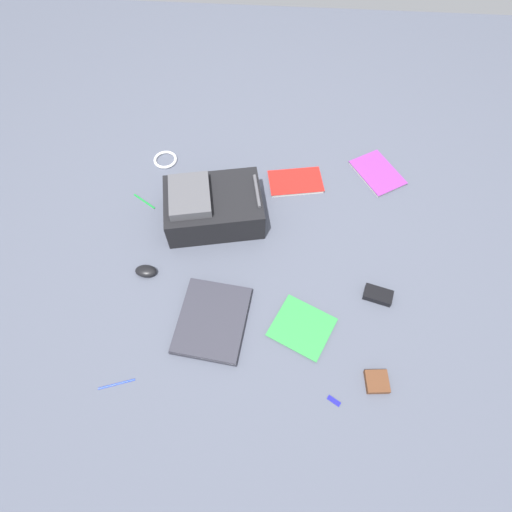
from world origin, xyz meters
TOP-DOWN VIEW (x-y plane):
  - ground_plane at (0.00, 0.00)m, footprint 4.19×4.19m
  - backpack at (-0.22, -0.25)m, footprint 0.39×0.50m
  - laptop at (0.32, -0.18)m, footprint 0.37×0.31m
  - book_manual at (0.32, 0.19)m, footprint 0.29×0.30m
  - book_blue at (-0.46, 0.15)m, footprint 0.21×0.29m
  - book_red at (-0.55, 0.57)m, footprint 0.32×0.29m
  - computer_mouse at (0.11, -0.51)m, footprint 0.07×0.10m
  - cable_coil at (-0.57, -0.55)m, footprint 0.12×0.12m
  - power_brick at (0.15, 0.51)m, footprint 0.10×0.13m
  - pen_black at (0.60, -0.52)m, footprint 0.05×0.14m
  - pen_blue at (-0.29, -0.60)m, footprint 0.09×0.12m
  - earbud_pouch at (0.52, 0.48)m, footprint 0.10×0.10m
  - usb_stick at (0.61, 0.32)m, footprint 0.04×0.05m

SIDE VIEW (x-z plane):
  - ground_plane at x=0.00m, z-range 0.00..0.00m
  - pen_black at x=0.60m, z-range 0.00..0.01m
  - usb_stick at x=0.61m, z-range 0.00..0.01m
  - pen_blue at x=-0.29m, z-range 0.00..0.01m
  - book_manual at x=0.32m, z-range 0.00..0.01m
  - cable_coil at x=-0.57m, z-range 0.00..0.01m
  - book_red at x=-0.55m, z-range 0.00..0.02m
  - book_blue at x=-0.46m, z-range 0.00..0.02m
  - earbud_pouch at x=0.52m, z-range 0.00..0.03m
  - power_brick at x=0.15m, z-range 0.00..0.03m
  - laptop at x=0.32m, z-range 0.00..0.03m
  - computer_mouse at x=0.11m, z-range 0.00..0.04m
  - backpack at x=-0.22m, z-range -0.01..0.19m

